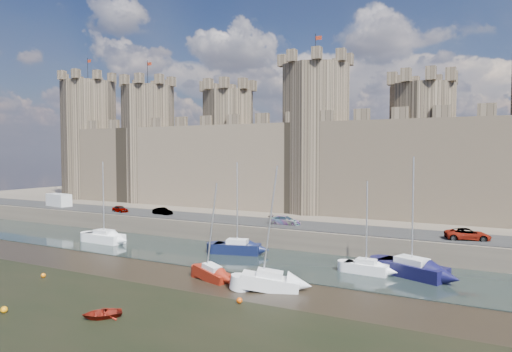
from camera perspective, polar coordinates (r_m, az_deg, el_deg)
The scene contains 20 objects.
ground at distance 36.14m, azimuth -25.12°, elevation -16.63°, with size 160.00×160.00×0.00m, color black.
water_channel at distance 53.50m, azimuth -3.88°, elevation -9.89°, with size 160.00×12.00×0.08m, color black.
quay at distance 85.62m, azimuth 8.84°, elevation -4.23°, with size 160.00×60.00×2.50m, color #4C443A.
road at distance 61.63m, azimuth 1.00°, elevation -5.79°, with size 160.00×7.00×0.10m, color black.
castle at distance 73.92m, azimuth 5.44°, elevation 2.76°, with size 108.50×11.00×29.00m.
car_0 at distance 74.90m, azimuth -16.61°, elevation -3.97°, with size 1.29×3.21×1.09m, color gray.
car_1 at distance 70.30m, azimuth -11.60°, elevation -4.35°, with size 1.17×3.35×1.10m, color gray.
car_2 at distance 59.71m, azimuth 3.64°, elevation -5.55°, with size 1.67×4.12×1.19m, color gray.
car_3 at distance 54.27m, azimuth 24.94°, elevation -6.64°, with size 2.14×4.64×1.29m, color gray.
van at distance 86.39m, azimuth -23.42°, elevation -2.80°, with size 5.06×2.02×2.21m, color silver.
sailboat_0 at distance 63.68m, azimuth -18.46°, elevation -7.24°, with size 5.74×2.35×10.63m.
sailboat_1 at distance 54.09m, azimuth -2.36°, elevation -8.88°, with size 5.72×3.39×10.75m.
sailboat_2 at distance 46.80m, azimuth 13.61°, elevation -10.95°, with size 4.31×1.91×9.08m.
sailboat_3 at distance 46.95m, azimuth 18.89°, elevation -10.84°, with size 7.02×4.86×11.48m.
sailboat_4 at distance 43.75m, azimuth -5.52°, elevation -11.95°, with size 4.20×2.60×9.17m.
sailboat_5 at distance 40.54m, azimuth 1.76°, elevation -13.03°, with size 5.40×3.66×10.86m.
dinghy_4 at distance 36.08m, azimuth -18.69°, elevation -16.05°, with size 1.97×0.57×2.76m, color maroon.
buoy_1 at distance 48.81m, azimuth -25.04°, elevation -11.21°, with size 0.45×0.45×0.45m, color #D86709.
buoy_3 at distance 37.37m, azimuth -2.09°, elevation -15.28°, with size 0.49×0.49×0.49m, color #CA4508.
buoy_4 at distance 40.01m, azimuth -28.96°, elevation -14.41°, with size 0.51×0.51×0.51m, color orange.
Camera 1 is at (27.30, -20.44, 11.97)m, focal length 32.00 mm.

